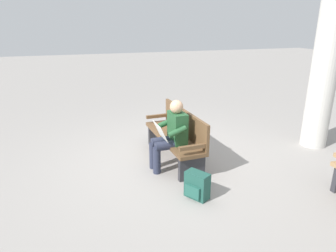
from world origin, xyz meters
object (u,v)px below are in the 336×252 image
person_seated (171,133)px  bench_near (177,135)px  backpack (197,186)px  support_pillar (325,69)px

person_seated → bench_near: bearing=-36.5°
backpack → support_pillar: 3.47m
backpack → bench_near: bearing=-7.6°
bench_near → person_seated: (-0.32, 0.22, 0.17)m
support_pillar → person_seated: bearing=91.3°
bench_near → person_seated: size_ratio=1.54×
bench_near → backpack: size_ratio=4.72×
bench_near → person_seated: bearing=143.5°
support_pillar → bench_near: bearing=84.9°
person_seated → support_pillar: size_ratio=0.38×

